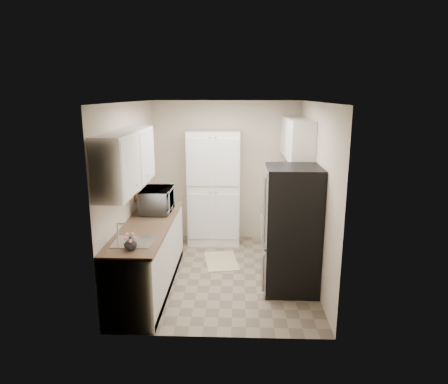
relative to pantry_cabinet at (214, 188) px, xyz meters
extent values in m
plane|color=#7A6B56|center=(0.20, -1.32, -1.00)|extent=(3.20, 3.20, 0.00)
cube|color=beige|center=(0.20, 0.28, 0.25)|extent=(2.60, 0.04, 2.50)
cube|color=beige|center=(0.20, -2.92, 0.25)|extent=(2.60, 0.04, 2.50)
cube|color=beige|center=(-1.10, -1.32, 0.25)|extent=(0.04, 3.20, 2.50)
cube|color=beige|center=(1.50, -1.32, 0.25)|extent=(0.04, 3.20, 2.50)
cube|color=silver|center=(0.20, -1.32, 1.50)|extent=(2.60, 3.20, 0.04)
cube|color=silver|center=(-0.93, -2.07, 0.83)|extent=(0.33, 1.60, 0.70)
cube|color=silver|center=(1.33, -0.50, 0.89)|extent=(0.33, 1.55, 0.58)
cube|color=#99999E|center=(1.27, -0.93, 0.52)|extent=(0.45, 0.76, 0.13)
cube|color=#B7B7BC|center=(-0.79, -2.47, -0.07)|extent=(0.45, 0.40, 0.02)
cube|color=brown|center=(-1.09, -1.12, 0.18)|extent=(0.02, 0.22, 0.22)
cube|color=silver|center=(0.00, 0.00, 0.00)|extent=(0.90, 0.55, 2.00)
cube|color=silver|center=(-0.79, -1.75, -0.56)|extent=(0.60, 2.30, 0.88)
cube|color=brown|center=(-0.79, -1.75, -0.10)|extent=(0.63, 2.33, 0.04)
cube|color=silver|center=(1.19, -0.12, -0.56)|extent=(0.60, 0.80, 0.88)
cube|color=brown|center=(1.19, -0.12, -0.10)|extent=(0.63, 0.83, 0.04)
cube|color=#B7B7BC|center=(1.17, -0.93, -0.55)|extent=(0.64, 0.76, 0.90)
cube|color=black|center=(1.17, -0.93, -0.08)|extent=(0.66, 0.78, 0.03)
cube|color=black|center=(1.46, -0.93, 0.02)|extent=(0.06, 0.76, 0.22)
cube|color=tan|center=(0.80, -1.06, -0.45)|extent=(0.01, 0.16, 0.42)
cube|color=beige|center=(0.80, -0.83, -0.45)|extent=(0.01, 0.16, 0.42)
cube|color=#B7B7BC|center=(1.14, -1.73, -0.15)|extent=(0.70, 0.72, 1.70)
imported|color=#A3A2A7|center=(-0.76, -1.18, 0.09)|extent=(0.43, 0.62, 0.34)
cylinder|color=black|center=(-0.89, -0.97, 0.05)|extent=(0.07, 0.07, 0.26)
imported|color=silver|center=(-0.77, -2.68, 0.00)|extent=(0.18, 0.18, 0.15)
cube|color=green|center=(-0.61, -0.62, 0.07)|extent=(0.04, 0.24, 0.30)
cube|color=#B1B1B6|center=(1.29, -0.14, 0.02)|extent=(0.37, 0.42, 0.20)
cube|color=tan|center=(0.16, -0.86, -0.99)|extent=(0.61, 0.85, 0.01)
camera|label=1|loc=(0.42, -6.80, 1.60)|focal=32.00mm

